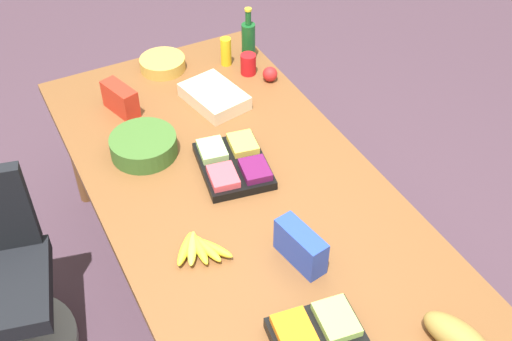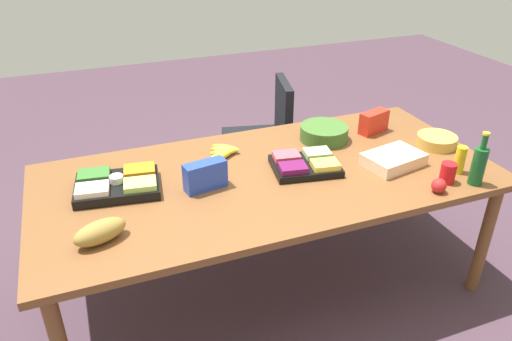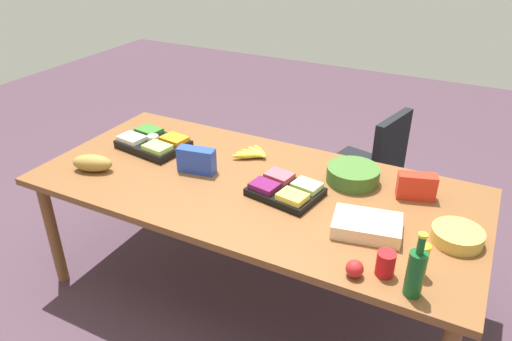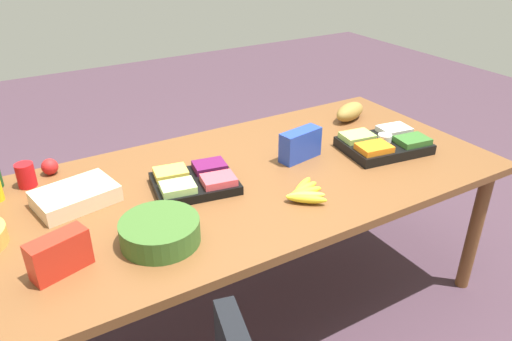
% 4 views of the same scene
% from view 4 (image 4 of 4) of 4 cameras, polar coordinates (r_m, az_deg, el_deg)
% --- Properties ---
extents(ground_plane, '(10.00, 10.00, 0.00)m').
position_cam_4_polar(ground_plane, '(2.71, -1.77, -15.53)').
color(ground_plane, '#46313E').
extents(conference_table, '(2.50, 1.16, 0.78)m').
position_cam_4_polar(conference_table, '(2.28, -2.03, -2.32)').
color(conference_table, brown).
rests_on(conference_table, ground).
extents(chip_bag_red, '(0.21, 0.13, 0.14)m').
position_cam_4_polar(chip_bag_red, '(1.78, -22.02, -9.08)').
color(chip_bag_red, red).
rests_on(chip_bag_red, conference_table).
extents(chip_bag_blue, '(0.23, 0.12, 0.15)m').
position_cam_4_polar(chip_bag_blue, '(2.41, 5.20, 3.03)').
color(chip_bag_blue, '#2340B2').
rests_on(chip_bag_blue, conference_table).
extents(apple_red, '(0.10, 0.10, 0.08)m').
position_cam_4_polar(apple_red, '(2.46, -22.98, 0.43)').
color(apple_red, red).
rests_on(apple_red, conference_table).
extents(fruit_platter, '(0.40, 0.34, 0.07)m').
position_cam_4_polar(fruit_platter, '(2.18, -7.19, -1.23)').
color(fruit_platter, black).
rests_on(fruit_platter, conference_table).
extents(veggie_tray, '(0.46, 0.36, 0.09)m').
position_cam_4_polar(veggie_tray, '(2.59, 14.73, 3.08)').
color(veggie_tray, black).
rests_on(veggie_tray, conference_table).
extents(sheet_cake, '(0.36, 0.28, 0.07)m').
position_cam_4_polar(sheet_cake, '(2.18, -20.35, -2.83)').
color(sheet_cake, beige).
rests_on(sheet_cake, conference_table).
extents(red_solo_cup, '(0.09, 0.09, 0.11)m').
position_cam_4_polar(red_solo_cup, '(2.39, -25.33, -0.49)').
color(red_solo_cup, red).
rests_on(red_solo_cup, conference_table).
extents(salad_bowl, '(0.36, 0.36, 0.09)m').
position_cam_4_polar(salad_bowl, '(1.84, -11.16, -7.00)').
color(salad_bowl, '#3A6227').
rests_on(salad_bowl, conference_table).
extents(banana_bunch, '(0.21, 0.22, 0.04)m').
position_cam_4_polar(banana_bunch, '(2.10, 5.69, -2.57)').
color(banana_bunch, yellow).
rests_on(banana_bunch, conference_table).
extents(bread_loaf, '(0.26, 0.18, 0.10)m').
position_cam_4_polar(bread_loaf, '(2.94, 10.93, 6.77)').
color(bread_loaf, olive).
rests_on(bread_loaf, conference_table).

